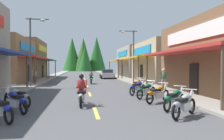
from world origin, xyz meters
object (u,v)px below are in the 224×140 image
motorcycle_parked_left_2 (17,97)px  rider_cruising_lead (82,92)px  motorcycle_parked_right_5 (137,85)px  rider_cruising_trailing (91,78)px  motorcycle_parked_right_3 (146,90)px  motorcycle_parked_right_2 (158,93)px  streetlamp_right (131,49)px  motorcycle_parked_left_1 (15,101)px  pedestrian_waiting (164,78)px  motorcycle_parked_right_0 (184,104)px  motorcycle_parked_right_4 (138,87)px  motorcycle_parked_right_1 (175,99)px  pedestrian_browsing (35,75)px  parked_car_curbside (107,74)px  streetlamp_left (34,42)px

motorcycle_parked_left_2 → rider_cruising_lead: rider_cruising_lead is taller
motorcycle_parked_right_5 → rider_cruising_trailing: (-3.14, 7.96, 0.17)m
motorcycle_parked_right_5 → motorcycle_parked_right_3: bearing=-149.1°
motorcycle_parked_right_2 → motorcycle_parked_right_3: (-0.13, 1.70, 0.00)m
streetlamp_right → rider_cruising_lead: size_ratio=2.69×
streetlamp_right → motorcycle_parked_right_3: streetlamp_right is taller
motorcycle_parked_left_1 → pedestrian_waiting: size_ratio=0.96×
motorcycle_parked_right_0 → motorcycle_parked_left_2: same height
motorcycle_parked_right_4 → motorcycle_parked_right_0: bearing=-135.5°
motorcycle_parked_right_5 → motorcycle_parked_left_2: 9.18m
motorcycle_parked_right_0 → motorcycle_parked_left_2: 7.59m
motorcycle_parked_right_1 → motorcycle_parked_left_2: size_ratio=1.02×
motorcycle_parked_right_1 → rider_cruising_lead: size_ratio=0.78×
pedestrian_browsing → pedestrian_waiting: pedestrian_waiting is taller
motorcycle_parked_left_2 → pedestrian_browsing: size_ratio=1.02×
rider_cruising_trailing → motorcycle_parked_left_2: bearing=162.9°
motorcycle_parked_right_4 → pedestrian_waiting: pedestrian_waiting is taller
motorcycle_parked_right_3 → motorcycle_parked_left_2: same height
motorcycle_parked_left_1 → parked_car_curbside: bearing=-55.3°
motorcycle_parked_right_1 → motorcycle_parked_left_1: same height
streetlamp_right → motorcycle_parked_right_3: (-1.43, -10.75, -3.30)m
motorcycle_parked_right_2 → rider_cruising_trailing: (-2.93, 13.23, 0.17)m
motorcycle_parked_right_5 → pedestrian_waiting: bearing=-71.0°
motorcycle_parked_left_2 → parked_car_curbside: bearing=-63.6°
motorcycle_parked_left_1 → rider_cruising_trailing: rider_cruising_trailing is taller
motorcycle_parked_left_1 → motorcycle_parked_left_2: 1.33m
streetlamp_left → parked_car_curbside: streetlamp_left is taller
pedestrian_browsing → parked_car_curbside: pedestrian_browsing is taller
streetlamp_left → pedestrian_browsing: streetlamp_left is taller
motorcycle_parked_right_3 → rider_cruising_trailing: (-2.80, 11.53, 0.17)m
pedestrian_waiting → streetlamp_right: bearing=63.5°
streetlamp_right → pedestrian_waiting: streetlamp_right is taller
motorcycle_parked_right_1 → rider_cruising_trailing: 15.51m
parked_car_curbside → motorcycle_parked_left_2: bearing=164.3°
motorcycle_parked_right_2 → pedestrian_browsing: (-9.11, 14.73, 0.44)m
motorcycle_parked_right_3 → motorcycle_parked_right_4: bearing=50.1°
streetlamp_left → motorcycle_parked_right_3: streetlamp_left is taller
motorcycle_parked_right_0 → motorcycle_parked_right_2: 3.43m
motorcycle_parked_right_1 → pedestrian_browsing: size_ratio=1.03×
motorcycle_parked_right_0 → rider_cruising_trailing: 16.89m
streetlamp_left → pedestrian_waiting: size_ratio=3.52×
motorcycle_parked_right_5 → motorcycle_parked_left_1: size_ratio=1.05×
motorcycle_parked_right_2 → rider_cruising_lead: size_ratio=0.82×
pedestrian_browsing → parked_car_curbside: size_ratio=0.37×
motorcycle_parked_right_5 → rider_cruising_trailing: rider_cruising_trailing is taller
motorcycle_parked_right_2 → pedestrian_waiting: (2.10, 4.68, 0.55)m
motorcycle_parked_right_1 → motorcycle_parked_left_1: 6.91m
motorcycle_parked_right_0 → pedestrian_browsing: pedestrian_browsing is taller
motorcycle_parked_right_0 → motorcycle_parked_left_2: size_ratio=1.01×
motorcycle_parked_left_2 → motorcycle_parked_right_3: bearing=-120.8°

